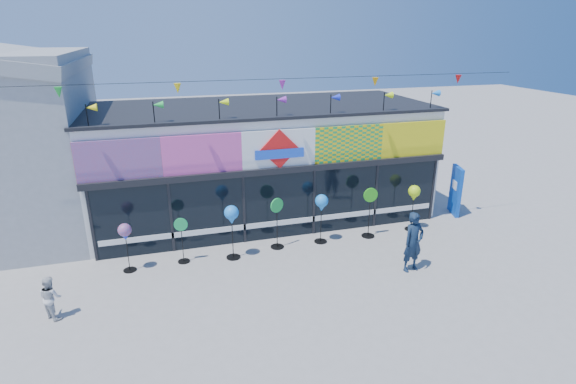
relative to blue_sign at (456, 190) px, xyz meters
name	(u,v)px	position (x,y,z in m)	size (l,w,h in m)	color
ground	(313,289)	(-6.96, -3.60, -0.94)	(80.00, 80.00, 0.00)	gray
kite_shop	(262,160)	(-6.96, 2.34, 1.11)	(16.00, 5.70, 5.31)	white
blue_sign	(456,190)	(0.00, 0.00, 0.00)	(0.41, 0.93, 1.86)	#0B42A9
spinner_0	(125,233)	(-11.77, -1.13, 0.26)	(0.38, 0.38, 1.49)	black
spinner_1	(182,239)	(-10.21, -1.03, -0.18)	(0.40, 0.37, 1.44)	black
spinner_2	(232,216)	(-8.72, -1.20, 0.45)	(0.44, 0.44, 1.73)	black
spinner_3	(277,222)	(-7.23, -0.89, -0.04)	(0.45, 0.43, 1.70)	black
spinner_4	(322,204)	(-5.74, -0.90, 0.40)	(0.42, 0.42, 1.67)	black
spinner_5	(370,211)	(-4.04, -0.95, -0.01)	(0.49, 0.45, 1.75)	black
spinner_6	(414,194)	(-2.34, -0.87, 0.38)	(0.42, 0.42, 1.65)	black
adult_man	(413,242)	(-3.84, -3.40, -0.04)	(0.66, 0.43, 1.80)	#112137
child	(51,297)	(-13.46, -3.00, -0.38)	(0.54, 0.31, 1.11)	silver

